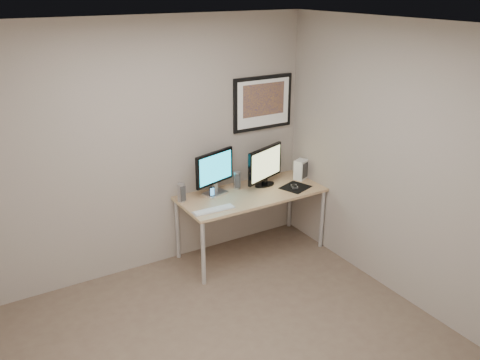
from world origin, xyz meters
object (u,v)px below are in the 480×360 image
Objects in this scene: fan_unit at (301,169)px; desk at (251,198)px; speaker_left at (181,193)px; phone_dock at (212,192)px; framed_art at (263,103)px; monitor_large at (215,171)px; keyboard at (214,210)px; speaker_right at (237,180)px; monitor_tv at (265,165)px.

desk is at bearing 160.46° from fan_unit.
speaker_left is 0.33m from phone_dock.
framed_art is 6.01× the size of phone_dock.
monitor_large is (-0.70, -0.15, -0.63)m from framed_art.
fan_unit is at bearing 13.02° from keyboard.
monitor_large is at bearing -154.00° from speaker_right.
fan_unit reaches higher than keyboard.
speaker_right reaches higher than keyboard.
keyboard is at bearing 179.41° from monitor_tv.
framed_art is 1.36× the size of monitor_tv.
framed_art is at bearing 119.02° from fan_unit.
monitor_tv reaches higher than speaker_right.
keyboard is (-0.81, -0.29, -0.23)m from monitor_tv.
keyboard is (-0.14, -0.30, -0.05)m from phone_dock.
keyboard is (-0.50, -0.39, -0.09)m from speaker_right.
speaker_left is 0.43m from keyboard.
phone_dock is at bearing 153.42° from fan_unit.
fan_unit reaches higher than desk.
monitor_tv is (0.59, -0.08, -0.02)m from monitor_large.
monitor_tv is 4.41× the size of phone_dock.
monitor_large is 0.93× the size of monitor_tv.
framed_art is 1.71× the size of keyboard.
monitor_large is 1.17× the size of keyboard.
speaker_right is 0.79m from fan_unit.
speaker_left is 0.86× the size of fan_unit.
monitor_tv is 2.38× the size of fan_unit.
phone_dock is (0.32, -0.08, -0.04)m from speaker_left.
speaker_left is 0.45× the size of keyboard.
desk is 1.07m from framed_art.
framed_art is 0.90m from fan_unit.
monitor_tv is at bearing -115.59° from framed_art.
fan_unit is at bearing -25.24° from monitor_tv.
phone_dock is at bearing 166.45° from desk.
keyboard reaches higher than desk.
monitor_tv is at bearing -24.55° from monitor_large.
keyboard is 1.90× the size of fan_unit.
monitor_tv is 0.35m from speaker_right.
fan_unit is at bearing -8.93° from speaker_left.
desk is at bearing -136.54° from framed_art.
keyboard is at bearing -68.64° from speaker_left.
fan_unit reaches higher than phone_dock.
speaker_left is at bearing -172.34° from framed_art.
fan_unit is (0.48, -0.04, -0.13)m from monitor_tv.
desk is at bearing -177.65° from monitor_tv.
phone_dock is at bearing -142.61° from speaker_right.
desk is 0.79m from speaker_left.
desk is at bearing 20.48° from keyboard.
desk is 3.12× the size of monitor_large.
framed_art reaches higher than speaker_left.
monitor_large is 2.62× the size of speaker_right.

